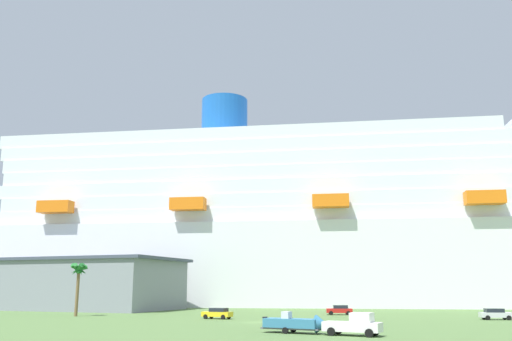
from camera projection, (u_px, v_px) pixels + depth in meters
ground_plane at (299, 312)px, 99.40m from camera, size 600.00×600.00×0.00m
cruise_ship at (324, 234)px, 134.35m from camera, size 225.16×58.22×59.27m
terminal_building at (50, 284)px, 113.91m from camera, size 58.63×26.90×10.28m
pickup_truck at (355, 325)px, 51.94m from camera, size 5.90×3.23×2.20m
small_boat_on_trailer at (298, 324)px, 54.61m from camera, size 7.98×3.34×2.15m
palm_tree at (79, 273)px, 86.57m from camera, size 2.98×2.89×8.40m
parked_car_red_hatchback at (339, 310)px, 89.81m from camera, size 4.57×2.66×1.58m
parked_car_silver_sedan at (496, 314)px, 76.54m from camera, size 4.61×2.54×1.58m
parked_car_yellow_taxi at (218, 313)px, 78.58m from camera, size 4.63×2.57×1.58m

